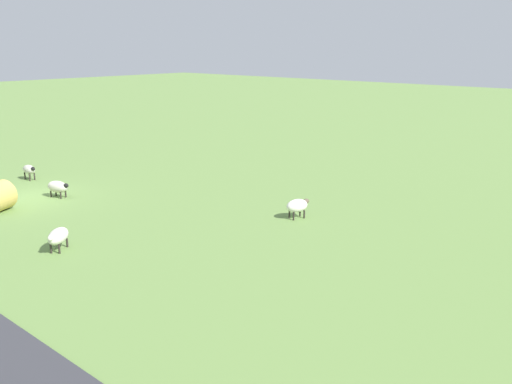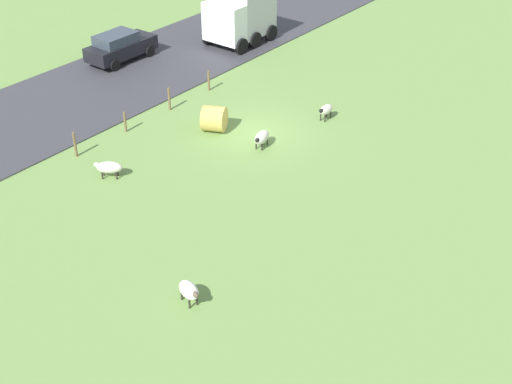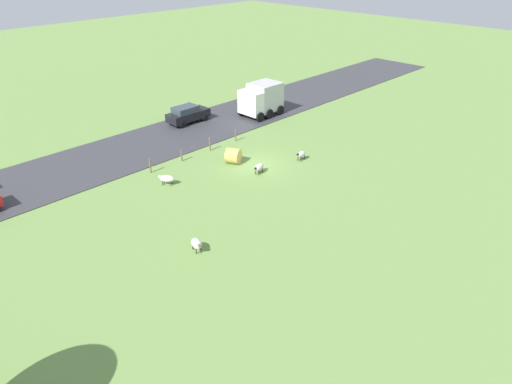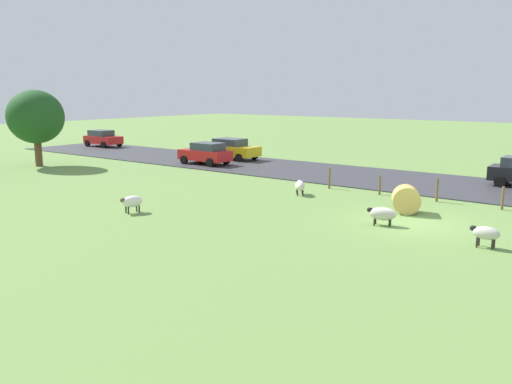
# 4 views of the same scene
# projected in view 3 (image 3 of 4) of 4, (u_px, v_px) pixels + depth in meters

# --- Properties ---
(ground_plane) EXTENTS (160.00, 160.00, 0.00)m
(ground_plane) POSITION_uv_depth(u_px,v_px,m) (257.00, 165.00, 37.85)
(ground_plane) COLOR #6B8E47
(road_strip) EXTENTS (8.00, 80.00, 0.06)m
(road_strip) POSITION_uv_depth(u_px,v_px,m) (181.00, 134.00, 43.87)
(road_strip) COLOR #38383D
(road_strip) RESTS_ON ground_plane
(sheep_0) EXTENTS (0.48, 1.04, 0.77)m
(sheep_0) POSITION_uv_depth(u_px,v_px,m) (301.00, 154.00, 38.51)
(sheep_0) COLOR beige
(sheep_0) RESTS_ON ground_plane
(sheep_1) EXTENTS (1.10, 0.78, 0.78)m
(sheep_1) POSITION_uv_depth(u_px,v_px,m) (197.00, 244.00, 27.26)
(sheep_1) COLOR white
(sheep_1) RESTS_ON ground_plane
(sheep_2) EXTENTS (1.20, 1.07, 0.76)m
(sheep_2) POSITION_uv_depth(u_px,v_px,m) (167.00, 179.00, 34.67)
(sheep_2) COLOR silver
(sheep_2) RESTS_ON ground_plane
(sheep_3) EXTENTS (0.78, 1.25, 0.75)m
(sheep_3) POSITION_uv_depth(u_px,v_px,m) (259.00, 167.00, 36.39)
(sheep_3) COLOR beige
(sheep_3) RESTS_ON ground_plane
(hay_bale_0) EXTENTS (1.49, 1.57, 1.23)m
(hay_bale_0) POSITION_uv_depth(u_px,v_px,m) (233.00, 156.00, 38.00)
(hay_bale_0) COLOR tan
(hay_bale_0) RESTS_ON ground_plane
(fence_post_0) EXTENTS (0.12, 0.12, 1.09)m
(fence_post_0) POSITION_uv_depth(u_px,v_px,m) (236.00, 135.00, 42.15)
(fence_post_0) COLOR brown
(fence_post_0) RESTS_ON ground_plane
(fence_post_1) EXTENTS (0.12, 0.12, 1.19)m
(fence_post_1) POSITION_uv_depth(u_px,v_px,m) (210.00, 144.00, 40.23)
(fence_post_1) COLOR brown
(fence_post_1) RESTS_ON ground_plane
(fence_post_2) EXTENTS (0.12, 0.12, 1.02)m
(fence_post_2) POSITION_uv_depth(u_px,v_px,m) (182.00, 155.00, 38.36)
(fence_post_2) COLOR brown
(fence_post_2) RESTS_ON ground_plane
(fence_post_3) EXTENTS (0.12, 0.12, 1.19)m
(fence_post_3) POSITION_uv_depth(u_px,v_px,m) (150.00, 166.00, 36.42)
(fence_post_3) COLOR brown
(fence_post_3) RESTS_ON ground_plane
(truck_0) EXTENTS (2.86, 4.12, 3.22)m
(truck_0) POSITION_uv_depth(u_px,v_px,m) (261.00, 99.00, 47.61)
(truck_0) COLOR white
(truck_0) RESTS_ON road_strip
(car_0) EXTENTS (1.98, 4.27, 1.67)m
(car_0) POSITION_uv_depth(u_px,v_px,m) (188.00, 114.00, 46.09)
(car_0) COLOR black
(car_0) RESTS_ON road_strip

